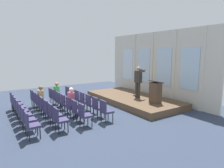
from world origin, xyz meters
TOP-DOWN VIEW (x-y plane):
  - ground_plane at (0.00, 0.00)m, footprint 16.02×16.02m
  - rear_partition at (0.04, 6.15)m, footprint 8.47×0.14m
  - stage_platform at (0.00, 4.44)m, footprint 5.98×2.84m
  - speaker at (0.43, 4.51)m, footprint 0.50×0.69m
  - mic_stand at (-0.01, 4.68)m, footprint 0.28×0.28m
  - lectern at (1.81, 4.46)m, footprint 0.60×0.48m
  - chair_r0_c0 at (-2.02, 1.36)m, footprint 0.46×0.44m
  - chair_r0_c1 at (-1.34, 1.36)m, footprint 0.46×0.44m
  - chair_r0_c2 at (-0.67, 1.36)m, footprint 0.46×0.44m
  - chair_r0_c3 at (0.00, 1.36)m, footprint 0.46×0.44m
  - chair_r0_c4 at (0.67, 1.36)m, footprint 0.46×0.44m
  - chair_r0_c5 at (1.34, 1.36)m, footprint 0.46×0.44m
  - chair_r0_c6 at (2.02, 1.36)m, footprint 0.46×0.44m
  - chair_r1_c0 at (-2.02, 0.39)m, footprint 0.46×0.44m
  - chair_r1_c1 at (-1.34, 0.39)m, footprint 0.46×0.44m
  - audience_r1_c1 at (-1.34, 0.47)m, footprint 0.36×0.39m
  - chair_r1_c2 at (-0.67, 0.39)m, footprint 0.46×0.44m
  - chair_r1_c3 at (0.00, 0.39)m, footprint 0.46×0.44m
  - chair_r1_c4 at (0.67, 0.39)m, footprint 0.46×0.44m
  - audience_r1_c4 at (0.67, 0.47)m, footprint 0.36×0.39m
  - chair_r1_c5 at (1.34, 0.39)m, footprint 0.46×0.44m
  - chair_r1_c6 at (2.02, 0.39)m, footprint 0.46×0.44m
  - chair_r2_c0 at (-2.02, -0.58)m, footprint 0.46×0.44m
  - chair_r2_c1 at (-1.34, -0.58)m, footprint 0.46×0.44m
  - chair_r2_c2 at (-0.67, -0.58)m, footprint 0.46×0.44m
  - audience_r2_c2 at (-0.67, -0.50)m, footprint 0.36×0.39m
  - chair_r2_c3 at (0.00, -0.58)m, footprint 0.46×0.44m
  - chair_r2_c4 at (0.67, -0.58)m, footprint 0.46×0.44m
  - chair_r2_c5 at (1.34, -0.58)m, footprint 0.46×0.44m
  - chair_r2_c6 at (2.02, -0.58)m, footprint 0.46×0.44m
  - chair_r3_c0 at (-2.02, -1.55)m, footprint 0.46×0.44m
  - chair_r3_c1 at (-1.34, -1.55)m, footprint 0.46×0.44m
  - chair_r3_c2 at (-0.67, -1.55)m, footprint 0.46×0.44m
  - chair_r3_c3 at (0.00, -1.55)m, footprint 0.46×0.44m
  - chair_r3_c4 at (0.67, -1.55)m, footprint 0.46×0.44m
  - chair_r3_c5 at (1.34, -1.55)m, footprint 0.46×0.44m
  - chair_r3_c6 at (2.02, -1.55)m, footprint 0.46×0.44m

SIDE VIEW (x-z plane):
  - ground_plane at x=0.00m, z-range 0.00..0.00m
  - stage_platform at x=0.00m, z-range 0.00..0.33m
  - chair_r0_c0 at x=-2.02m, z-range 0.06..1.00m
  - chair_r0_c1 at x=-1.34m, z-range 0.06..1.00m
  - chair_r0_c2 at x=-0.67m, z-range 0.06..1.00m
  - chair_r0_c3 at x=0.00m, z-range 0.06..1.00m
  - chair_r0_c4 at x=0.67m, z-range 0.06..1.00m
  - chair_r0_c5 at x=1.34m, z-range 0.06..1.00m
  - chair_r0_c6 at x=2.02m, z-range 0.06..1.00m
  - chair_r1_c0 at x=-2.02m, z-range 0.06..1.00m
  - chair_r1_c1 at x=-1.34m, z-range 0.06..1.00m
  - chair_r1_c2 at x=-0.67m, z-range 0.06..1.00m
  - chair_r1_c3 at x=0.00m, z-range 0.06..1.00m
  - chair_r1_c4 at x=0.67m, z-range 0.06..1.00m
  - chair_r1_c5 at x=1.34m, z-range 0.06..1.00m
  - chair_r1_c6 at x=2.02m, z-range 0.06..1.00m
  - chair_r2_c0 at x=-2.02m, z-range 0.06..1.00m
  - chair_r2_c1 at x=-1.34m, z-range 0.06..1.00m
  - chair_r2_c2 at x=-0.67m, z-range 0.06..1.00m
  - chair_r2_c3 at x=0.00m, z-range 0.06..1.00m
  - chair_r2_c4 at x=0.67m, z-range 0.06..1.00m
  - chair_r2_c5 at x=1.34m, z-range 0.06..1.00m
  - chair_r2_c6 at x=2.02m, z-range 0.06..1.00m
  - chair_r3_c0 at x=-2.02m, z-range 0.06..1.00m
  - chair_r3_c1 at x=-1.34m, z-range 0.06..1.00m
  - chair_r3_c2 at x=-0.67m, z-range 0.06..1.00m
  - chair_r3_c3 at x=0.00m, z-range 0.06..1.00m
  - chair_r3_c4 at x=0.67m, z-range 0.06..1.00m
  - chair_r3_c5 at x=1.34m, z-range 0.06..1.00m
  - chair_r3_c6 at x=2.02m, z-range 0.06..1.00m
  - mic_stand at x=-0.01m, z-range -0.11..1.45m
  - audience_r1_c1 at x=-1.34m, z-range 0.07..1.41m
  - audience_r2_c2 at x=-0.67m, z-range 0.07..1.41m
  - audience_r1_c4 at x=0.67m, z-range 0.07..1.42m
  - lectern at x=1.81m, z-range 0.31..1.47m
  - speaker at x=0.43m, z-range 0.48..2.25m
  - rear_partition at x=0.04m, z-range 0.00..4.11m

